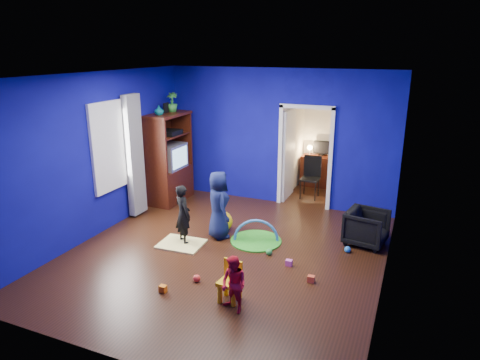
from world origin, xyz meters
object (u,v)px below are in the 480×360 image
at_px(armchair, 367,228).
at_px(hopper_ball, 222,221).
at_px(vase, 159,110).
at_px(child_navy, 218,205).
at_px(tv_armoire, 169,158).
at_px(play_mat, 256,241).
at_px(child_black, 183,214).
at_px(kid_chair, 230,284).
at_px(folding_chair, 310,178).
at_px(crt_tv, 171,156).
at_px(study_desk, 319,171).
at_px(toddler_red, 234,285).

bearing_deg(armchair, hopper_ball, 109.89).
bearing_deg(armchair, vase, 95.21).
relative_size(child_navy, tv_armoire, 0.63).
distance_m(hopper_ball, play_mat, 0.79).
distance_m(child_navy, play_mat, 0.92).
bearing_deg(child_black, kid_chair, 171.60).
height_order(armchair, child_navy, child_navy).
bearing_deg(child_navy, child_black, 90.91).
bearing_deg(play_mat, tv_armoire, 153.39).
height_order(kid_chair, folding_chair, folding_chair).
distance_m(hopper_ball, kid_chair, 2.31).
relative_size(vase, hopper_ball, 0.52).
height_order(crt_tv, study_desk, crt_tv).
bearing_deg(kid_chair, armchair, 65.57).
height_order(child_black, folding_chair, child_black).
relative_size(kid_chair, play_mat, 0.55).
xyz_separation_m(armchair, vase, (-4.32, 0.31, 1.75)).
relative_size(tv_armoire, crt_tv, 2.80).
bearing_deg(crt_tv, play_mat, -26.98).
height_order(tv_armoire, kid_chair, tv_armoire).
height_order(vase, folding_chair, vase).
bearing_deg(play_mat, child_black, -155.19).
xyz_separation_m(vase, tv_armoire, (0.00, 0.30, -1.08)).
distance_m(child_navy, kid_chair, 2.10).
distance_m(armchair, crt_tv, 4.38).
bearing_deg(folding_chair, crt_tv, -153.46).
distance_m(child_black, kid_chair, 2.01).
distance_m(child_black, play_mat, 1.37).
distance_m(child_black, vase, 2.54).
bearing_deg(folding_chair, study_desk, 90.00).
xyz_separation_m(child_black, toddler_red, (1.63, -1.54, -0.14)).
bearing_deg(child_navy, hopper_ball, -32.78).
bearing_deg(child_black, folding_chair, -80.92).
height_order(armchair, tv_armoire, tv_armoire).
bearing_deg(child_black, tv_armoire, -19.13).
bearing_deg(folding_chair, hopper_ball, -112.90).
bearing_deg(child_black, hopper_ball, -86.37).
xyz_separation_m(child_navy, vase, (-1.82, 1.03, 1.44)).
bearing_deg(armchair, kid_chair, 159.01).
relative_size(play_mat, folding_chair, 0.98).
height_order(tv_armoire, crt_tv, tv_armoire).
height_order(child_black, tv_armoire, tv_armoire).
xyz_separation_m(toddler_red, kid_chair, (-0.15, 0.20, -0.13)).
bearing_deg(hopper_ball, vase, 156.16).
bearing_deg(toddler_red, child_navy, 142.59).
relative_size(armchair, crt_tv, 0.97).
bearing_deg(play_mat, crt_tv, 153.02).
relative_size(tv_armoire, play_mat, 2.17).
relative_size(crt_tv, folding_chair, 0.76).
bearing_deg(folding_chair, play_mat, -96.47).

